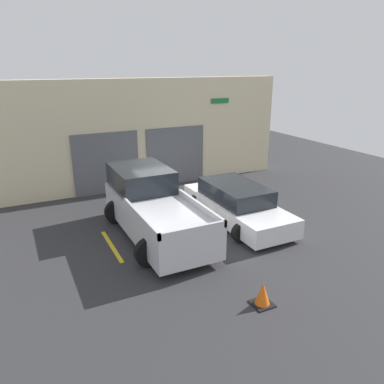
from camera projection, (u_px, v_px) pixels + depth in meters
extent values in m
plane|color=#2D2D30|center=(175.00, 209.00, 13.90)|extent=(28.00, 28.00, 0.00)
cube|color=beige|center=(143.00, 134.00, 15.96)|extent=(12.95, 0.60, 4.57)
cube|color=#595B60|center=(107.00, 163.00, 15.27)|extent=(2.69, 0.08, 2.52)
cube|color=#595B60|center=(176.00, 156.00, 16.57)|extent=(2.69, 0.08, 2.52)
cube|color=#197238|center=(220.00, 101.00, 16.76)|extent=(0.90, 0.03, 0.22)
cube|color=silver|center=(157.00, 216.00, 11.46)|extent=(1.87, 5.12, 0.94)
cube|color=#1E2328|center=(141.00, 178.00, 12.38)|extent=(1.72, 2.30, 0.74)
cube|color=silver|center=(140.00, 217.00, 9.92)|extent=(0.08, 2.82, 0.18)
cube|color=silver|center=(200.00, 206.00, 10.67)|extent=(0.08, 2.82, 0.18)
cube|color=silver|center=(193.00, 230.00, 9.14)|extent=(1.87, 0.08, 0.18)
cylinder|color=black|center=(117.00, 212.00, 12.55)|extent=(0.82, 0.22, 0.82)
cylinder|color=black|center=(163.00, 204.00, 13.24)|extent=(0.82, 0.22, 0.82)
cylinder|color=black|center=(150.00, 252.00, 9.86)|extent=(0.82, 0.22, 0.82)
cylinder|color=black|center=(205.00, 240.00, 10.55)|extent=(0.82, 0.22, 0.82)
cube|color=white|center=(237.00, 209.00, 12.76)|extent=(1.74, 4.69, 0.60)
cube|color=#1E2328|center=(235.00, 192.00, 12.67)|extent=(1.53, 2.58, 0.54)
cylinder|color=black|center=(197.00, 202.00, 13.72)|extent=(0.61, 0.22, 0.61)
cylinder|color=black|center=(233.00, 196.00, 14.35)|extent=(0.61, 0.22, 0.61)
cylinder|color=black|center=(241.00, 233.00, 11.25)|extent=(0.61, 0.22, 0.61)
cylinder|color=black|center=(282.00, 224.00, 11.88)|extent=(0.61, 0.22, 0.61)
cube|color=gold|center=(112.00, 246.00, 11.07)|extent=(0.12, 2.20, 0.01)
cube|color=gold|center=(199.00, 228.00, 12.29)|extent=(0.12, 2.20, 0.01)
cube|color=gold|center=(270.00, 213.00, 13.50)|extent=(0.12, 2.20, 0.01)
cube|color=black|center=(262.00, 304.00, 8.38)|extent=(0.47, 0.47, 0.03)
cone|color=orange|center=(263.00, 294.00, 8.30)|extent=(0.36, 0.36, 0.55)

